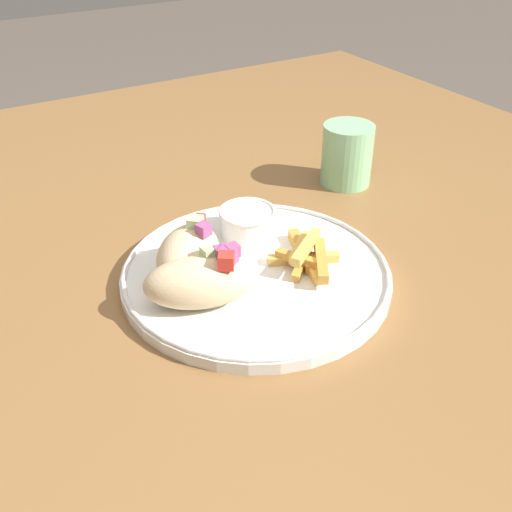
{
  "coord_description": "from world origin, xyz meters",
  "views": [
    {
      "loc": [
        -0.31,
        -0.54,
        1.11
      ],
      "look_at": [
        -0.02,
        -0.06,
        0.73
      ],
      "focal_mm": 42.0,
      "sensor_mm": 36.0,
      "label": 1
    }
  ],
  "objects_px": {
    "water_glass": "(347,157)",
    "fries_pile": "(306,256)",
    "sauce_ramekin": "(247,221)",
    "pita_sandwich_near": "(200,281)",
    "plate": "(256,273)",
    "pita_sandwich_far": "(189,254)"
  },
  "relations": [
    {
      "from": "plate",
      "to": "fries_pile",
      "type": "height_order",
      "value": "fries_pile"
    },
    {
      "from": "pita_sandwich_near",
      "to": "sauce_ramekin",
      "type": "xyz_separation_m",
      "value": [
        0.11,
        0.1,
        -0.01
      ]
    },
    {
      "from": "pita_sandwich_far",
      "to": "fries_pile",
      "type": "xyz_separation_m",
      "value": [
        0.13,
        -0.05,
        -0.02
      ]
    },
    {
      "from": "pita_sandwich_near",
      "to": "fries_pile",
      "type": "xyz_separation_m",
      "value": [
        0.14,
        0.0,
        -0.02
      ]
    },
    {
      "from": "pita_sandwich_far",
      "to": "fries_pile",
      "type": "distance_m",
      "value": 0.14
    },
    {
      "from": "pita_sandwich_near",
      "to": "plate",
      "type": "bearing_deg",
      "value": 36.72
    },
    {
      "from": "plate",
      "to": "fries_pile",
      "type": "bearing_deg",
      "value": -17.97
    },
    {
      "from": "water_glass",
      "to": "fries_pile",
      "type": "bearing_deg",
      "value": -138.81
    },
    {
      "from": "fries_pile",
      "to": "sauce_ramekin",
      "type": "relative_size",
      "value": 1.63
    },
    {
      "from": "fries_pile",
      "to": "water_glass",
      "type": "relative_size",
      "value": 1.29
    },
    {
      "from": "plate",
      "to": "fries_pile",
      "type": "xyz_separation_m",
      "value": [
        0.06,
        -0.02,
        0.02
      ]
    },
    {
      "from": "fries_pile",
      "to": "water_glass",
      "type": "height_order",
      "value": "water_glass"
    },
    {
      "from": "plate",
      "to": "pita_sandwich_far",
      "type": "bearing_deg",
      "value": 156.78
    },
    {
      "from": "pita_sandwich_far",
      "to": "water_glass",
      "type": "distance_m",
      "value": 0.34
    },
    {
      "from": "pita_sandwich_far",
      "to": "fries_pile",
      "type": "bearing_deg",
      "value": -68.16
    },
    {
      "from": "pita_sandwich_near",
      "to": "water_glass",
      "type": "height_order",
      "value": "water_glass"
    },
    {
      "from": "sauce_ramekin",
      "to": "water_glass",
      "type": "xyz_separation_m",
      "value": [
        0.22,
        0.08,
        0.01
      ]
    },
    {
      "from": "pita_sandwich_far",
      "to": "plate",
      "type": "bearing_deg",
      "value": -70.48
    },
    {
      "from": "pita_sandwich_near",
      "to": "pita_sandwich_far",
      "type": "xyz_separation_m",
      "value": [
        0.01,
        0.05,
        0.0
      ]
    },
    {
      "from": "plate",
      "to": "water_glass",
      "type": "height_order",
      "value": "water_glass"
    },
    {
      "from": "pita_sandwich_near",
      "to": "fries_pile",
      "type": "distance_m",
      "value": 0.14
    },
    {
      "from": "sauce_ramekin",
      "to": "water_glass",
      "type": "distance_m",
      "value": 0.23
    }
  ]
}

